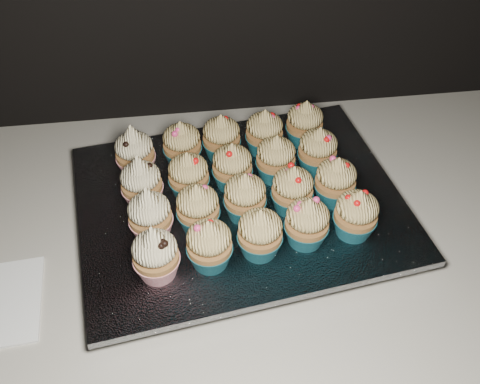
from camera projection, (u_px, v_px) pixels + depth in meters
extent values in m
cube|color=black|center=(279.00, 361.00, 1.18)|extent=(2.40, 0.60, 0.86)
cube|color=silver|center=(294.00, 226.00, 0.86)|extent=(2.44, 0.64, 0.04)
cube|color=black|center=(240.00, 209.00, 0.84)|extent=(0.50, 0.40, 0.02)
cube|color=silver|center=(240.00, 202.00, 0.83)|extent=(0.54, 0.45, 0.01)
cone|color=#AF182D|center=(158.00, 266.00, 0.72)|extent=(0.06, 0.06, 0.03)
ellipsoid|color=#FFE9B3|center=(154.00, 248.00, 0.69)|extent=(0.06, 0.06, 0.04)
cone|color=#FFE9B3|center=(152.00, 234.00, 0.67)|extent=(0.03, 0.03, 0.03)
cone|color=#165C6A|center=(210.00, 255.00, 0.73)|extent=(0.06, 0.06, 0.03)
ellipsoid|color=#E2C072|center=(209.00, 237.00, 0.70)|extent=(0.06, 0.06, 0.04)
cone|color=#E2C072|center=(208.00, 226.00, 0.69)|extent=(0.03, 0.03, 0.02)
cone|color=#165C6A|center=(260.00, 244.00, 0.75)|extent=(0.06, 0.06, 0.03)
ellipsoid|color=#E2C072|center=(260.00, 226.00, 0.72)|extent=(0.06, 0.06, 0.04)
cone|color=#E2C072|center=(261.00, 214.00, 0.70)|extent=(0.03, 0.03, 0.02)
cone|color=#165C6A|center=(305.00, 233.00, 0.76)|extent=(0.06, 0.06, 0.03)
ellipsoid|color=#E2C072|center=(308.00, 215.00, 0.73)|extent=(0.06, 0.06, 0.04)
cone|color=#E2C072|center=(309.00, 204.00, 0.72)|extent=(0.03, 0.03, 0.02)
cone|color=#165C6A|center=(354.00, 225.00, 0.77)|extent=(0.06, 0.06, 0.03)
ellipsoid|color=#E2C072|center=(358.00, 207.00, 0.74)|extent=(0.06, 0.06, 0.04)
cone|color=#E2C072|center=(360.00, 195.00, 0.73)|extent=(0.03, 0.03, 0.02)
cone|color=#AF182D|center=(152.00, 227.00, 0.77)|extent=(0.06, 0.06, 0.03)
ellipsoid|color=#FFE9B3|center=(149.00, 208.00, 0.74)|extent=(0.06, 0.06, 0.04)
cone|color=#FFE9B3|center=(146.00, 194.00, 0.72)|extent=(0.03, 0.03, 0.03)
cone|color=#165C6A|center=(199.00, 219.00, 0.78)|extent=(0.06, 0.06, 0.03)
ellipsoid|color=#E2C072|center=(197.00, 201.00, 0.75)|extent=(0.06, 0.06, 0.04)
cone|color=#E2C072|center=(196.00, 189.00, 0.74)|extent=(0.03, 0.03, 0.02)
cone|color=#165C6A|center=(245.00, 208.00, 0.79)|extent=(0.06, 0.06, 0.03)
ellipsoid|color=#E2C072|center=(245.00, 190.00, 0.77)|extent=(0.06, 0.06, 0.04)
cone|color=#E2C072|center=(245.00, 178.00, 0.75)|extent=(0.03, 0.03, 0.02)
cone|color=#165C6A|center=(291.00, 201.00, 0.81)|extent=(0.06, 0.06, 0.03)
ellipsoid|color=#E2C072|center=(293.00, 182.00, 0.78)|extent=(0.06, 0.06, 0.04)
cone|color=#E2C072|center=(294.00, 171.00, 0.76)|extent=(0.03, 0.03, 0.02)
cone|color=#165C6A|center=(333.00, 192.00, 0.82)|extent=(0.06, 0.06, 0.03)
ellipsoid|color=#E2C072|center=(337.00, 174.00, 0.79)|extent=(0.06, 0.06, 0.04)
cone|color=#E2C072|center=(339.00, 162.00, 0.78)|extent=(0.03, 0.03, 0.02)
cone|color=#AF182D|center=(144.00, 194.00, 0.81)|extent=(0.06, 0.06, 0.03)
ellipsoid|color=#FFE9B3|center=(140.00, 176.00, 0.79)|extent=(0.06, 0.06, 0.04)
cone|color=#FFE9B3|center=(138.00, 162.00, 0.77)|extent=(0.03, 0.03, 0.03)
cone|color=#165C6A|center=(190.00, 186.00, 0.83)|extent=(0.06, 0.06, 0.03)
ellipsoid|color=#E2C072|center=(188.00, 168.00, 0.80)|extent=(0.06, 0.06, 0.04)
cone|color=#E2C072|center=(187.00, 157.00, 0.78)|extent=(0.03, 0.03, 0.02)
cone|color=#165C6A|center=(232.00, 177.00, 0.84)|extent=(0.06, 0.06, 0.03)
ellipsoid|color=#E2C072|center=(232.00, 159.00, 0.81)|extent=(0.06, 0.06, 0.04)
cone|color=#E2C072|center=(232.00, 148.00, 0.80)|extent=(0.03, 0.03, 0.02)
cone|color=#165C6A|center=(275.00, 169.00, 0.86)|extent=(0.06, 0.06, 0.03)
ellipsoid|color=#E2C072|center=(276.00, 151.00, 0.83)|extent=(0.06, 0.06, 0.04)
cone|color=#E2C072|center=(277.00, 140.00, 0.81)|extent=(0.03, 0.03, 0.02)
cone|color=#165C6A|center=(316.00, 161.00, 0.87)|extent=(0.06, 0.06, 0.03)
ellipsoid|color=#E2C072|center=(319.00, 143.00, 0.84)|extent=(0.06, 0.06, 0.04)
cone|color=#E2C072|center=(320.00, 132.00, 0.83)|extent=(0.03, 0.03, 0.02)
cone|color=#AF182D|center=(137.00, 164.00, 0.86)|extent=(0.06, 0.06, 0.03)
ellipsoid|color=#FFE9B3|center=(134.00, 146.00, 0.84)|extent=(0.06, 0.06, 0.04)
cone|color=#FFE9B3|center=(131.00, 132.00, 0.82)|extent=(0.03, 0.03, 0.03)
cone|color=#165C6A|center=(183.00, 155.00, 0.88)|extent=(0.06, 0.06, 0.03)
ellipsoid|color=#E2C072|center=(181.00, 137.00, 0.85)|extent=(0.06, 0.06, 0.04)
cone|color=#E2C072|center=(180.00, 126.00, 0.84)|extent=(0.03, 0.03, 0.02)
cone|color=#165C6A|center=(222.00, 148.00, 0.89)|extent=(0.06, 0.06, 0.03)
ellipsoid|color=#E2C072|center=(221.00, 130.00, 0.87)|extent=(0.06, 0.06, 0.04)
cone|color=#E2C072|center=(221.00, 119.00, 0.85)|extent=(0.03, 0.03, 0.02)
cone|color=#165C6A|center=(264.00, 143.00, 0.90)|extent=(0.06, 0.06, 0.03)
ellipsoid|color=#E2C072|center=(265.00, 125.00, 0.87)|extent=(0.06, 0.06, 0.04)
cone|color=#E2C072|center=(265.00, 114.00, 0.86)|extent=(0.03, 0.03, 0.02)
cone|color=#165C6A|center=(303.00, 134.00, 0.92)|extent=(0.06, 0.06, 0.03)
ellipsoid|color=#E2C072|center=(305.00, 116.00, 0.89)|extent=(0.06, 0.06, 0.04)
cone|color=#E2C072|center=(307.00, 105.00, 0.88)|extent=(0.03, 0.03, 0.02)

